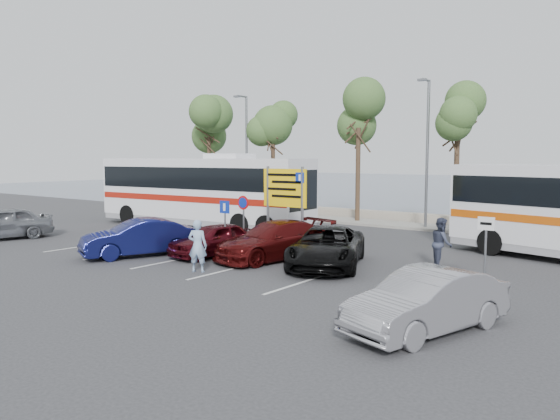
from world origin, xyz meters
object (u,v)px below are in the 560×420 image
Objects in this scene: car_silver_b at (427,302)px; pedestrian_far at (441,243)px; street_lamp_right at (427,146)px; car_blue at (139,238)px; car_red at (214,240)px; direction_sign at (285,194)px; car_silver_a at (1,223)px; street_lamp_left at (246,148)px; coach_bus_left at (202,194)px; car_maroon at (275,240)px; suv_black at (327,247)px; pedestrian_near at (198,246)px.

pedestrian_far is (-2.40, 7.24, 0.21)m from car_silver_b.
street_lamp_right reaches higher than car_blue.
pedestrian_far reaches higher than car_red.
pedestrian_far is at bearing 28.11° from car_red.
car_silver_b is at bearing -36.67° from direction_sign.
car_silver_a is 11.76m from car_red.
street_lamp_left is 7.79m from coach_bus_left.
direction_sign reaches higher than car_blue.
car_maroon reaches higher than car_silver_b.
street_lamp_right is 16.41m from car_blue.
car_blue is at bearing 21.27° from car_silver_a.
pedestrian_far is (4.60, -9.78, -3.68)m from street_lamp_right.
coach_bus_left is 9.12m from car_blue.
suv_black is 2.84× the size of pedestrian_near.
car_silver_b is 7.63m from pedestrian_far.
street_lamp_right is at bearing 71.71° from suv_black.
suv_black is 4.66m from pedestrian_near.
pedestrian_near is (-8.90, 1.50, 0.21)m from car_silver_b.
car_maroon is 9.63m from car_silver_b.
car_blue is 0.88× the size of car_maroon.
street_lamp_left is 2.04× the size of car_red.
suv_black reaches higher than car_red.
car_silver_a is (-2.00, -15.90, -3.82)m from street_lamp_left.
car_blue is (-6.03, -14.76, -3.85)m from street_lamp_right.
direction_sign is 0.27× the size of coach_bus_left.
car_maroon reaches higher than car_red.
car_silver_b is (9.00, -6.70, -1.72)m from direction_sign.
street_lamp_left is 16.48m from car_silver_a.
pedestrian_near is (8.49, -8.68, -1.02)m from coach_bus_left.
street_lamp_left is at bearing 136.83° from direction_sign.
direction_sign is at bearing 127.95° from suv_black.
street_lamp_left is 15.24m from direction_sign.
car_red is (-1.64, -2.58, -1.76)m from direction_sign.
car_silver_a is 2.51× the size of pedestrian_far.
pedestrian_far is (6.51, 5.74, -0.00)m from pedestrian_near.
street_lamp_left is 13.00m from street_lamp_right.
street_lamp_right reaches higher than direction_sign.
car_maroon is 3.57m from pedestrian_near.
street_lamp_right is at bearing 0.00° from street_lamp_left.
street_lamp_right is 4.36× the size of pedestrian_near.
car_silver_a is at bearing -157.89° from car_red.
car_silver_b is (5.83, -5.00, -0.01)m from suv_black.
coach_bus_left reaches higher than car_red.
street_lamp_right reaches higher than car_red.
street_lamp_left is at bearing 156.47° from car_silver_b.
pedestrian_far is (3.44, 2.24, 0.19)m from suv_black.
coach_bus_left reaches higher than pedestrian_far.
pedestrian_far is (10.64, 4.98, 0.17)m from car_blue.
street_lamp_right is 22.19m from car_silver_a.
street_lamp_right is 2.23× the size of direction_sign.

